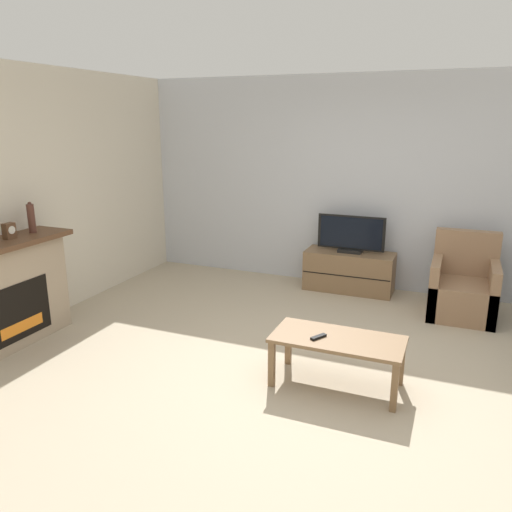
# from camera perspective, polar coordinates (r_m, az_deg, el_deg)

# --- Properties ---
(ground_plane) EXTENTS (24.00, 24.00, 0.00)m
(ground_plane) POSITION_cam_1_polar(r_m,az_deg,el_deg) (4.51, 6.41, -13.21)
(ground_plane) COLOR tan
(wall_back) EXTENTS (12.00, 0.06, 2.70)m
(wall_back) POSITION_cam_1_polar(r_m,az_deg,el_deg) (6.56, 13.18, 7.99)
(wall_back) COLOR silver
(wall_back) RESTS_ON ground
(wall_left) EXTENTS (0.06, 12.00, 2.70)m
(wall_left) POSITION_cam_1_polar(r_m,az_deg,el_deg) (5.71, -25.04, 5.91)
(wall_left) COLOR beige
(wall_left) RESTS_ON ground
(fireplace) EXTENTS (0.49, 1.41, 1.05)m
(fireplace) POSITION_cam_1_polar(r_m,az_deg,el_deg) (5.37, -26.87, -3.87)
(fireplace) COLOR tan
(fireplace) RESTS_ON ground
(mantel_vase_right) EXTENTS (0.07, 0.07, 0.31)m
(mantel_vase_right) POSITION_cam_1_polar(r_m,az_deg,el_deg) (5.47, -24.30, 3.99)
(mantel_vase_right) COLOR #512D23
(mantel_vase_right) RESTS_ON fireplace
(mantel_clock) EXTENTS (0.08, 0.11, 0.15)m
(mantel_clock) POSITION_cam_1_polar(r_m,az_deg,el_deg) (5.29, -26.38, 2.59)
(mantel_clock) COLOR brown
(mantel_clock) RESTS_ON fireplace
(tv_stand) EXTENTS (1.12, 0.44, 0.51)m
(tv_stand) POSITION_cam_1_polar(r_m,az_deg,el_deg) (6.54, 10.59, -1.73)
(tv_stand) COLOR brown
(tv_stand) RESTS_ON ground
(tv) EXTENTS (0.85, 0.18, 0.47)m
(tv) POSITION_cam_1_polar(r_m,az_deg,el_deg) (6.41, 10.79, 2.31)
(tv) COLOR black
(tv) RESTS_ON tv_stand
(armchair) EXTENTS (0.70, 0.76, 0.92)m
(armchair) POSITION_cam_1_polar(r_m,az_deg,el_deg) (6.09, 22.56, -3.54)
(armchair) COLOR #937051
(armchair) RESTS_ON ground
(coffee_table) EXTENTS (1.07, 0.51, 0.43)m
(coffee_table) POSITION_cam_1_polar(r_m,az_deg,el_deg) (4.19, 9.31, -9.91)
(coffee_table) COLOR brown
(coffee_table) RESTS_ON ground
(remote) EXTENTS (0.11, 0.15, 0.02)m
(remote) POSITION_cam_1_polar(r_m,az_deg,el_deg) (4.14, 7.15, -9.15)
(remote) COLOR black
(remote) RESTS_ON coffee_table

